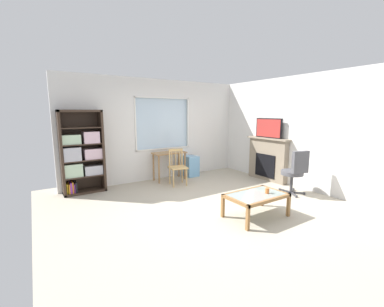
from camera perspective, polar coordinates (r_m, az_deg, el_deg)
The scene contains 12 objects.
ground at distance 5.02m, azimuth 4.55°, elevation -11.85°, with size 5.99×5.96×0.02m, color #B2A893.
wall_back_with_window at distance 6.83m, azimuth -8.22°, elevation 5.14°, with size 4.99×0.15×2.68m.
wall_right at distance 6.58m, azimuth 22.77°, elevation 4.57°, with size 0.12×5.16×2.68m, color silver.
bookshelf at distance 6.09m, azimuth -24.01°, elevation -0.13°, with size 0.90×0.38×1.87m.
desk_under_window at distance 6.69m, azimuth -5.23°, elevation -0.88°, with size 0.88×0.43×0.76m.
wooden_chair at distance 6.26m, azimuth -3.36°, elevation -3.02°, with size 0.49×0.47×0.90m.
plastic_drawer_unit at distance 7.15m, azimuth -0.30°, elevation -2.87°, with size 0.35×0.40×0.58m, color #72ADDB.
fireplace at distance 6.97m, azimuth 16.93°, elevation -1.20°, with size 0.26×1.27×1.15m.
tv at distance 6.86m, azimuth 17.17°, elevation 5.59°, with size 0.06×0.82×0.51m.
office_chair at distance 5.91m, azimuth 22.56°, elevation -3.58°, with size 0.58×0.60×1.00m.
coffee_table at distance 4.52m, azimuth 14.50°, elevation -9.66°, with size 1.04×0.65×0.41m.
sippy_cup at distance 4.59m, azimuth 16.85°, elevation -8.17°, with size 0.07×0.07×0.09m, color orange.
Camera 1 is at (-2.86, -3.71, 1.81)m, focal length 23.26 mm.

